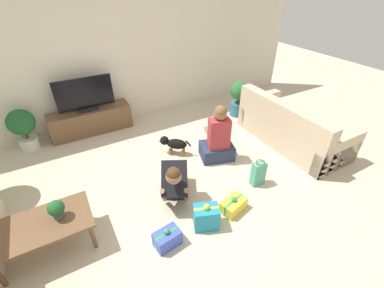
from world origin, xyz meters
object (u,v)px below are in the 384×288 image
object	(u,v)px
gift_box_c	(206,217)
tabletop_plant	(56,209)
sofa_right	(291,128)
potted_plant_corner_right	(239,97)
gift_box_b	(233,205)
person_kneeling	(175,180)
dog	(174,143)
coffee_table	(42,227)
tv	(85,96)
gift_box_a	(167,238)
gift_bag_a	(258,173)
person_sitting	(218,140)
potted_plant_back_left	(23,127)
tv_console	(91,121)

from	to	relation	value
gift_box_c	tabletop_plant	size ratio (longest dim) A/B	1.62
gift_box_c	sofa_right	bearing A→B (deg)	20.43
potted_plant_corner_right	gift_box_b	size ratio (longest dim) A/B	1.93
sofa_right	person_kneeling	size ratio (longest dim) A/B	2.44
dog	gift_box_c	size ratio (longest dim) A/B	1.20
coffee_table	tv	bearing A→B (deg)	68.10
gift_box_a	gift_bag_a	distance (m)	1.59
person_kneeling	gift_bag_a	bearing A→B (deg)	11.95
sofa_right	person_sitting	bearing A→B (deg)	80.40
coffee_table	potted_plant_back_left	distance (m)	2.31
coffee_table	gift_box_a	distance (m)	1.33
tv_console	sofa_right	bearing A→B (deg)	-35.00
person_sitting	gift_box_a	size ratio (longest dim) A/B	3.07
tabletop_plant	tv_console	bearing A→B (deg)	72.08
tv	gift_box_a	xyz separation A→B (m)	(0.21, -2.95, -0.63)
dog	gift_bag_a	bearing A→B (deg)	70.23
tv	person_sitting	bearing A→B (deg)	-49.15
sofa_right	potted_plant_corner_right	bearing A→B (deg)	6.22
coffee_table	gift_box_c	distance (m)	1.79
tv_console	potted_plant_back_left	size ratio (longest dim) A/B	1.97
tv_console	person_sitting	bearing A→B (deg)	-49.15
dog	gift_box_b	world-z (taller)	dog
tv	person_kneeling	world-z (taller)	tv
sofa_right	gift_box_a	size ratio (longest dim) A/B	6.11
gift_box_a	gift_box_c	bearing A→B (deg)	0.98
sofa_right	tv	size ratio (longest dim) A/B	1.95
sofa_right	dog	size ratio (longest dim) A/B	4.41
potted_plant_corner_right	dog	distance (m)	1.93
sofa_right	gift_box_c	distance (m)	2.42
person_sitting	gift_box_c	world-z (taller)	person_sitting
tv	tabletop_plant	bearing A→B (deg)	-107.92
sofa_right	tv_console	distance (m)	3.65
potted_plant_back_left	gift_box_a	world-z (taller)	potted_plant_back_left
tv	gift_box_b	world-z (taller)	tv
tv_console	gift_bag_a	size ratio (longest dim) A/B	3.65
sofa_right	coffee_table	size ratio (longest dim) A/B	1.93
person_kneeling	gift_box_b	bearing A→B (deg)	-17.29
tv	sofa_right	bearing A→B (deg)	-35.00
sofa_right	person_kneeling	distance (m)	2.39
tabletop_plant	coffee_table	bearing A→B (deg)	-177.84
gift_bag_a	tabletop_plant	distance (m)	2.57
dog	tabletop_plant	world-z (taller)	tabletop_plant
potted_plant_back_left	dog	distance (m)	2.52
coffee_table	potted_plant_back_left	world-z (taller)	potted_plant_back_left
potted_plant_back_left	coffee_table	bearing A→B (deg)	-86.76
tv_console	person_sitting	size ratio (longest dim) A/B	1.51
coffee_table	gift_box_a	size ratio (longest dim) A/B	3.17
dog	gift_box_c	world-z (taller)	gift_box_c
sofa_right	gift_box_b	bearing A→B (deg)	113.75
person_sitting	dog	size ratio (longest dim) A/B	2.21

